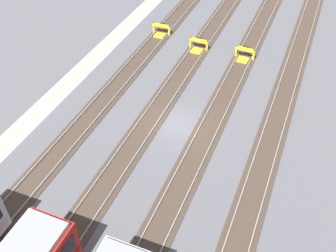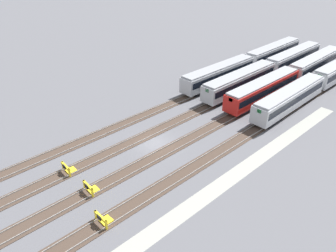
# 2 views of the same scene
# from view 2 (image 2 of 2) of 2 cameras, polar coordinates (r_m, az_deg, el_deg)

# --- Properties ---
(ground_plane) EXTENTS (400.00, 400.00, 0.00)m
(ground_plane) POSITION_cam_2_polar(r_m,az_deg,el_deg) (44.45, -2.18, -3.03)
(ground_plane) COLOR #5B5B60
(service_walkway) EXTENTS (54.00, 2.00, 0.01)m
(service_walkway) POSITION_cam_2_polar(r_m,az_deg,el_deg) (38.20, 9.44, -9.95)
(service_walkway) COLOR #9E9E93
(service_walkway) RESTS_ON ground
(rail_track_nearest) EXTENTS (90.00, 2.24, 0.21)m
(rail_track_nearest) POSITION_cam_2_polar(r_m,az_deg,el_deg) (40.25, 4.63, -7.09)
(rail_track_nearest) COLOR #47382D
(rail_track_nearest) RESTS_ON ground
(rail_track_near_inner) EXTENTS (90.00, 2.24, 0.21)m
(rail_track_near_inner) POSITION_cam_2_polar(r_m,az_deg,el_deg) (42.95, -0.07, -4.27)
(rail_track_near_inner) COLOR #47382D
(rail_track_near_inner) RESTS_ON ground
(rail_track_middle) EXTENTS (90.00, 2.24, 0.21)m
(rail_track_middle) POSITION_cam_2_polar(r_m,az_deg,el_deg) (45.99, -4.14, -1.78)
(rail_track_middle) COLOR #47382D
(rail_track_middle) RESTS_ON ground
(rail_track_far_inner) EXTENTS (90.00, 2.24, 0.21)m
(rail_track_far_inner) POSITION_cam_2_polar(r_m,az_deg,el_deg) (49.30, -7.69, 0.40)
(rail_track_far_inner) COLOR #47382D
(rail_track_far_inner) RESTS_ON ground
(subway_car_front_row_leftmost) EXTENTS (18.00, 2.84, 3.70)m
(subway_car_front_row_leftmost) POSITION_cam_2_polar(r_m,az_deg,el_deg) (57.41, 16.24, 6.15)
(subway_car_front_row_leftmost) COLOR red
(subway_car_front_row_leftmost) RESTS_ON ground
(subway_car_front_row_left_inner) EXTENTS (18.00, 2.87, 3.70)m
(subway_car_front_row_left_inner) POSITION_cam_2_polar(r_m,az_deg,el_deg) (62.27, 8.86, 8.93)
(subway_car_front_row_left_inner) COLOR #B7BABF
(subway_car_front_row_left_inner) RESTS_ON ground
(subway_car_front_row_centre) EXTENTS (18.02, 2.99, 3.70)m
(subway_car_front_row_centre) POSITION_cam_2_polar(r_m,az_deg,el_deg) (59.70, 12.41, 7.61)
(subway_car_front_row_centre) COLOR #B7BABF
(subway_car_front_row_centre) RESTS_ON ground
(subway_car_front_row_right_inner) EXTENTS (18.05, 3.19, 3.70)m
(subway_car_front_row_right_inner) POSITION_cam_2_polar(r_m,az_deg,el_deg) (73.30, 24.31, 9.91)
(subway_car_front_row_right_inner) COLOR #B7BABF
(subway_car_front_row_right_inner) RESTS_ON ground
(subway_car_front_row_rightmost) EXTENTS (18.03, 3.04, 3.70)m
(subway_car_front_row_rightmost) POSITION_cam_2_polar(r_m,az_deg,el_deg) (75.08, 21.01, 11.03)
(subway_car_front_row_rightmost) COLOR #B7BABF
(subway_car_front_row_rightmost) RESTS_ON ground
(subway_car_back_row_centre) EXTENTS (18.05, 3.18, 3.70)m
(subway_car_back_row_centre) POSITION_cam_2_polar(r_m,az_deg,el_deg) (77.25, 17.84, 12.10)
(subway_car_back_row_centre) COLOR #B7BABF
(subway_car_back_row_centre) RESTS_ON ground
(subway_car_back_row_rightmost) EXTENTS (18.05, 3.17, 3.70)m
(subway_car_back_row_rightmost) POSITION_cam_2_polar(r_m,az_deg,el_deg) (55.41, 20.40, 4.52)
(subway_car_back_row_rightmost) COLOR #B7BABF
(subway_car_back_row_rightmost) RESTS_ON ground
(bumper_stop_nearest_track) EXTENTS (1.35, 2.00, 1.22)m
(bumper_stop_nearest_track) POSITION_cam_2_polar(r_m,az_deg,el_deg) (33.75, -11.22, -15.63)
(bumper_stop_nearest_track) COLOR yellow
(bumper_stop_nearest_track) RESTS_ON ground
(bumper_stop_near_inner_track) EXTENTS (1.37, 2.01, 1.22)m
(bumper_stop_near_inner_track) POSITION_cam_2_polar(r_m,az_deg,el_deg) (37.38, -13.36, -10.49)
(bumper_stop_near_inner_track) COLOR yellow
(bumper_stop_near_inner_track) RESTS_ON ground
(bumper_stop_middle_track) EXTENTS (1.38, 2.01, 1.22)m
(bumper_stop_middle_track) POSITION_cam_2_polar(r_m,az_deg,el_deg) (40.81, -17.00, -7.14)
(bumper_stop_middle_track) COLOR yellow
(bumper_stop_middle_track) RESTS_ON ground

